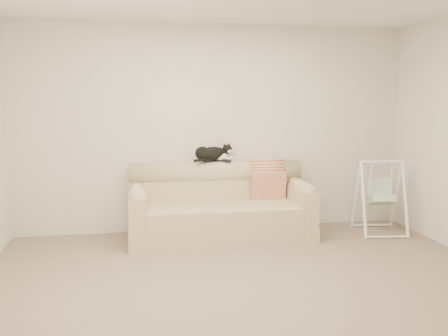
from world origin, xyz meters
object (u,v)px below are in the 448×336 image
(tuxedo_cat, at_px, (213,153))
(remote_b, at_px, (225,161))
(sofa, at_px, (219,208))
(remote_a, at_px, (209,161))
(baby_swing, at_px, (380,196))

(tuxedo_cat, bearing_deg, remote_b, -3.99)
(sofa, xyz_separation_m, remote_b, (0.10, 0.22, 0.56))
(remote_b, bearing_deg, remote_a, 174.57)
(tuxedo_cat, height_order, baby_swing, tuxedo_cat)
(remote_a, bearing_deg, sofa, -70.84)
(remote_a, xyz_separation_m, tuxedo_cat, (0.04, -0.01, 0.09))
(remote_b, height_order, baby_swing, baby_swing)
(remote_b, bearing_deg, baby_swing, -11.95)
(tuxedo_cat, bearing_deg, remote_a, 168.86)
(tuxedo_cat, relative_size, baby_swing, 0.59)
(sofa, bearing_deg, remote_b, 65.06)
(sofa, distance_m, baby_swing, 2.03)
(baby_swing, bearing_deg, remote_a, 168.62)
(remote_a, bearing_deg, remote_b, -5.43)
(sofa, relative_size, remote_b, 12.78)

